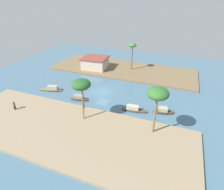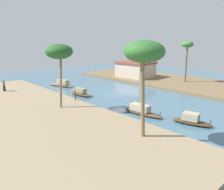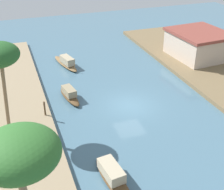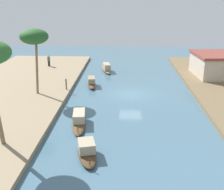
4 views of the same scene
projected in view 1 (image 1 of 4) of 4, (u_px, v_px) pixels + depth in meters
name	position (u px, v px, depth m)	size (l,w,h in m)	color
river_water	(102.00, 92.00, 38.80)	(65.28, 65.28, 0.00)	#476B7F
riverbank_left	(66.00, 130.00, 27.69)	(38.21, 13.34, 0.39)	#937F60
riverbank_right	(122.00, 69.00, 49.72)	(38.21, 13.34, 0.39)	brown
sampan_downstream_large	(51.00, 89.00, 39.09)	(5.36, 2.21, 1.18)	brown
sampan_foreground	(134.00, 109.00, 32.34)	(4.77, 1.63, 1.06)	brown
sampan_with_red_awning	(79.00, 98.00, 35.64)	(3.94, 1.53, 1.10)	brown
sampan_open_hull	(163.00, 111.00, 31.84)	(3.88, 2.06, 1.07)	#47331E
person_on_near_bank	(14.00, 106.00, 31.92)	(0.50, 0.40, 1.68)	#232328
mooring_post	(84.00, 105.00, 32.44)	(0.14, 0.14, 1.23)	#4C3823
palm_tree_left_near	(81.00, 85.00, 27.14)	(2.91, 2.91, 6.91)	#7F6647
palm_tree_left_far	(158.00, 94.00, 23.85)	(2.96, 2.96, 7.35)	#7F6647
palm_tree_right_tall	(132.00, 47.00, 46.18)	(2.00, 2.00, 7.03)	brown
riverside_building	(95.00, 63.00, 49.44)	(6.89, 6.29, 2.98)	#C6B29E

